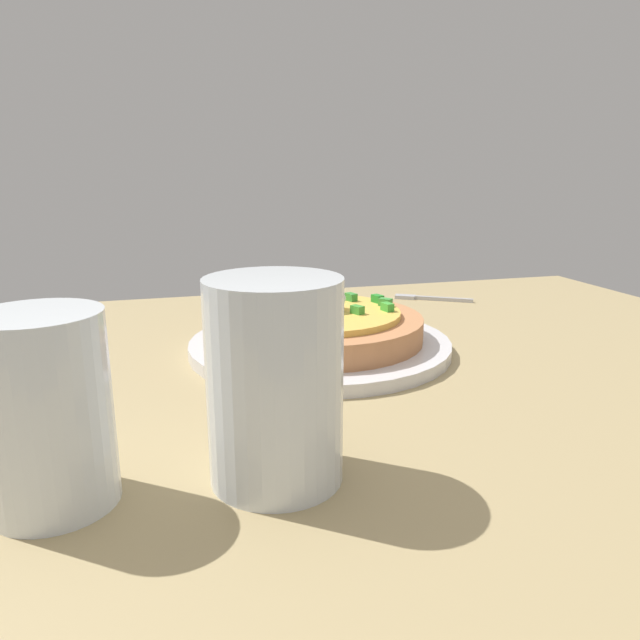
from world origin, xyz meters
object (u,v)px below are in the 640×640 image
plate (320,345)px  cup_near (47,421)px  fork (426,298)px  pizza (320,325)px  cup_far (275,392)px

plate → cup_near: 31.63cm
fork → cup_near: bearing=76.0°
cup_near → fork: (-42.26, -41.43, -4.62)cm
plate → pizza: bearing=169.8°
pizza → cup_near: (21.57, 22.77, 2.17)cm
cup_near → fork: cup_near is taller
cup_far → fork: bearing=-125.5°
plate → pizza: size_ratio=1.27×
pizza → fork: size_ratio=2.12×
plate → cup_far: 25.60cm
cup_far → fork: 51.87cm
cup_near → plate: bearing=-133.4°
cup_near → fork: 59.36cm
cup_far → fork: cup_far is taller
fork → pizza: bearing=73.6°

